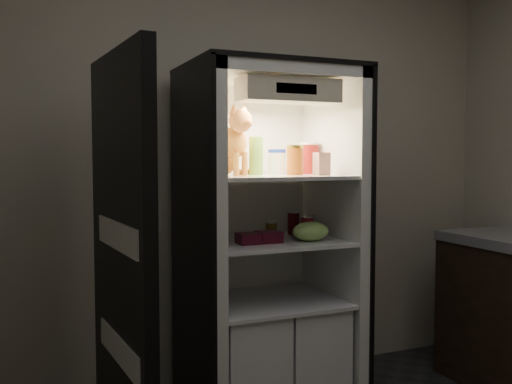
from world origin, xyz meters
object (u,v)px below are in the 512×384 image
mayo_tub (277,162)px  soda_can_b (308,225)px  soda_can_a (293,223)px  cream_carton (322,164)px  soda_can_c (307,228)px  condiment_jar (271,229)px  berry_box_left (248,239)px  refrigerator (266,264)px  tabby_cat (227,149)px  grape_bag (311,231)px  salsa_jar (295,160)px  berry_box_right (269,237)px  pepper_jar (309,158)px  parmesan_shaker (256,156)px

mayo_tub → soda_can_b: (0.17, -0.06, -0.36)m
mayo_tub → soda_can_a: size_ratio=1.09×
cream_carton → soda_can_c: 0.36m
condiment_jar → berry_box_left: size_ratio=0.81×
mayo_tub → soda_can_a: mayo_tub is taller
soda_can_b → berry_box_left: 0.44m
soda_can_c → berry_box_left: soda_can_c is taller
mayo_tub → soda_can_c: bearing=-63.5°
soda_can_c → berry_box_left: bearing=-179.0°
refrigerator → cream_carton: 0.64m
tabby_cat → cream_carton: (0.46, -0.21, -0.08)m
tabby_cat → cream_carton: tabby_cat is taller
soda_can_b → grape_bag: size_ratio=0.59×
soda_can_c → condiment_jar: bearing=127.6°
salsa_jar → cream_carton: bearing=-30.8°
cream_carton → soda_can_a: bearing=97.0°
berry_box_left → soda_can_a: bearing=32.0°
refrigerator → soda_can_b: refrigerator is taller
grape_bag → tabby_cat: bearing=150.8°
soda_can_a → soda_can_c: 0.24m
mayo_tub → soda_can_b: mayo_tub is taller
condiment_jar → soda_can_a: bearing=19.7°
soda_can_a → berry_box_left: bearing=-148.0°
salsa_jar → cream_carton: (0.12, -0.07, -0.02)m
cream_carton → grape_bag: bearing=-172.7°
refrigerator → berry_box_right: size_ratio=15.97×
soda_can_c → berry_box_right: soda_can_c is taller
condiment_jar → berry_box_left: (-0.21, -0.18, -0.02)m
salsa_jar → soda_can_b: salsa_jar is taller
grape_bag → soda_can_c: bearing=91.0°
mayo_tub → soda_can_c: (0.09, -0.19, -0.36)m
pepper_jar → parmesan_shaker: bearing=-171.3°
parmesan_shaker → soda_can_b: (0.31, -0.03, -0.39)m
refrigerator → cream_carton: bearing=-37.3°
tabby_cat → berry_box_left: size_ratio=3.45×
soda_can_b → grape_bag: 0.18m
berry_box_left → tabby_cat: bearing=104.1°
parmesan_shaker → mayo_tub: (0.14, 0.03, -0.03)m
parmesan_shaker → tabby_cat: bearing=172.1°
mayo_tub → pepper_jar: bearing=6.5°
salsa_jar → parmesan_shaker: bearing=147.3°
refrigerator → pepper_jar: 0.66m
berry_box_right → cream_carton: bearing=-5.8°
tabby_cat → refrigerator: bearing=-28.4°
grape_bag → salsa_jar: bearing=123.5°
berry_box_right → salsa_jar: bearing=13.9°
condiment_jar → parmesan_shaker: bearing=-171.2°
tabby_cat → grape_bag: size_ratio=1.86×
tabby_cat → condiment_jar: (0.26, -0.01, -0.45)m
grape_bag → soda_can_b: bearing=66.8°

